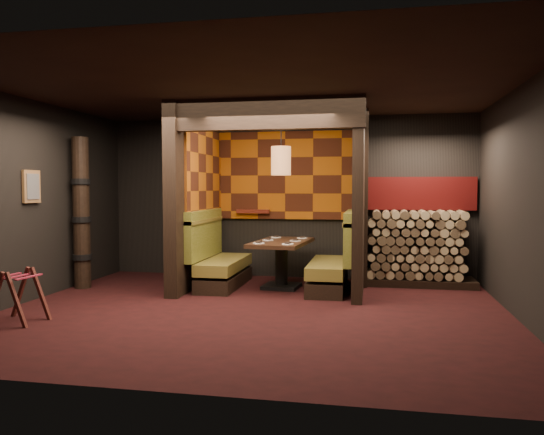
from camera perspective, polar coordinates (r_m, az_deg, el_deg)
The scene contains 23 objects.
floor at distance 6.95m, azimuth -2.03°, elevation -10.19°, with size 6.50×5.50×0.02m, color black.
ceiling at distance 6.88m, azimuth -2.08°, elevation 13.75°, with size 6.50×5.50×0.02m, color black.
wall_back at distance 9.48m, azimuth 1.65°, elevation 2.15°, with size 6.50×0.02×2.85m, color black.
wall_front at distance 4.12m, azimuth -10.58°, elevation 0.65°, with size 6.50×0.02×2.85m, color black.
wall_left at distance 8.13m, azimuth -25.07°, elevation 1.67°, with size 0.02×5.50×2.85m, color black.
wall_right at distance 6.83m, azimuth 25.70°, elevation 1.40°, with size 0.02×5.50×2.85m, color black.
partition_left at distance 8.73m, azimuth -8.32°, elevation 2.03°, with size 0.20×2.20×2.85m, color black.
partition_right at distance 8.30m, azimuth 9.38°, elevation 1.95°, with size 0.15×2.10×2.85m, color black.
header_beam at distance 7.52m, azimuth -1.06°, elevation 11.07°, with size 2.85×0.18×0.44m, color black.
tapa_back_panel at distance 9.43m, azimuth 1.45°, elevation 4.55°, with size 2.40×0.06×1.55m, color #A24E0C.
tapa_side_panel at distance 8.85m, azimuth -7.23°, elevation 4.80°, with size 0.04×1.85×1.45m, color #A24E0C.
lacquer_shelf at distance 9.49m, azimuth -2.04°, elevation 0.68°, with size 0.60×0.12×0.07m, color #5D1D13.
booth_bench_left at distance 8.69m, azimuth -5.83°, elevation -4.75°, with size 0.68×1.60×1.14m.
booth_bench_right at distance 8.35m, azimuth 6.77°, elevation -5.08°, with size 0.68×1.60×1.14m.
dining_table at distance 8.46m, azimuth 1.03°, elevation -4.11°, with size 0.91×1.50×0.76m.
place_settings at distance 8.43m, azimuth 1.03°, elevation -2.45°, with size 0.72×1.20×0.03m.
pendant_lamp at distance 8.35m, azimuth 0.98°, elevation 6.12°, with size 0.31×0.31×1.05m.
framed_picture at distance 8.19m, azimuth -24.44°, elevation 3.05°, with size 0.05×0.36×0.46m.
luggage_rack at distance 7.07m, azimuth -25.62°, elevation -7.43°, with size 0.67×0.51×0.67m.
totem_column at distance 8.95m, azimuth -19.82°, elevation 0.37°, with size 0.31×0.31×2.40m.
firewood_stack at distance 9.04m, azimuth 15.70°, elevation -3.19°, with size 1.73×0.70×1.22m.
mosaic_header at distance 9.31m, azimuth 15.61°, elevation 2.50°, with size 1.83×0.10×0.56m, color maroon.
bay_front_post at distance 8.56m, azimuth 10.02°, elevation 1.99°, with size 0.08×0.08×2.85m, color black.
Camera 1 is at (1.50, -6.60, 1.61)m, focal length 35.00 mm.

